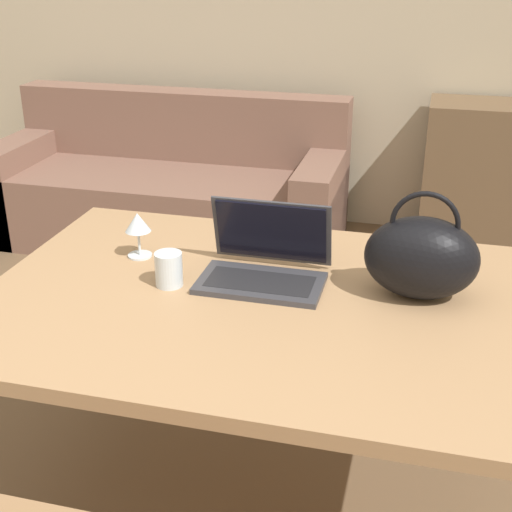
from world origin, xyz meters
The scene contains 6 objects.
dining_table centered at (0.13, 0.65, 0.68)m, with size 1.49×1.06×0.75m.
couch centered at (-0.92, 2.67, 0.29)m, with size 1.99×0.81×0.82m.
laptop centered at (0.12, 0.77, 0.81)m, with size 0.35×0.26×0.21m.
drinking_glass centered at (-0.13, 0.65, 0.80)m, with size 0.08×0.08×0.10m.
wine_glass centered at (-0.28, 0.82, 0.85)m, with size 0.08×0.08×0.14m.
handbag centered at (0.55, 0.76, 0.86)m, with size 0.30×0.20×0.30m.
Camera 1 is at (0.55, -1.01, 1.63)m, focal length 50.00 mm.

